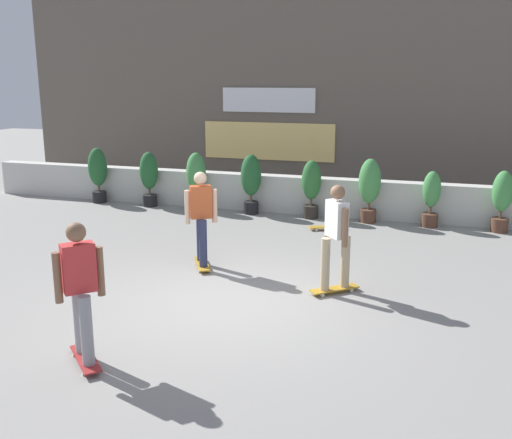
% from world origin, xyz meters
% --- Properties ---
extents(ground_plane, '(48.00, 48.00, 0.00)m').
position_xyz_m(ground_plane, '(0.00, 0.00, 0.00)').
color(ground_plane, gray).
extents(planter_wall, '(18.00, 0.40, 0.90)m').
position_xyz_m(planter_wall, '(0.00, 6.00, 0.45)').
color(planter_wall, beige).
rests_on(planter_wall, ground).
extents(building_backdrop, '(20.00, 2.08, 6.50)m').
position_xyz_m(building_backdrop, '(-0.00, 10.00, 3.25)').
color(building_backdrop, '#60564C').
rests_on(building_backdrop, ground).
extents(potted_plant_0, '(0.49, 0.49, 1.46)m').
position_xyz_m(potted_plant_0, '(-5.69, 5.55, 0.84)').
color(potted_plant_0, black).
rests_on(potted_plant_0, ground).
extents(potted_plant_1, '(0.47, 0.47, 1.40)m').
position_xyz_m(potted_plant_1, '(-4.19, 5.55, 0.80)').
color(potted_plant_1, black).
rests_on(potted_plant_1, ground).
extents(potted_plant_2, '(0.48, 0.48, 1.44)m').
position_xyz_m(potted_plant_2, '(-2.88, 5.55, 0.83)').
color(potted_plant_2, black).
rests_on(potted_plant_2, ground).
extents(potted_plant_3, '(0.49, 0.49, 1.46)m').
position_xyz_m(potted_plant_3, '(-1.44, 5.55, 0.84)').
color(potted_plant_3, black).
rests_on(potted_plant_3, ground).
extents(potted_plant_4, '(0.45, 0.45, 1.38)m').
position_xyz_m(potted_plant_4, '(0.05, 5.55, 0.78)').
color(potted_plant_4, '#2D2823').
rests_on(potted_plant_4, ground).
extents(potted_plant_5, '(0.50, 0.50, 1.47)m').
position_xyz_m(potted_plant_5, '(1.40, 5.55, 0.85)').
color(potted_plant_5, brown).
rests_on(potted_plant_5, ground).
extents(potted_plant_6, '(0.39, 0.39, 1.25)m').
position_xyz_m(potted_plant_6, '(2.76, 5.55, 0.68)').
color(potted_plant_6, brown).
rests_on(potted_plant_6, ground).
extents(potted_plant_7, '(0.43, 0.43, 1.33)m').
position_xyz_m(potted_plant_7, '(4.20, 5.55, 0.75)').
color(potted_plant_7, brown).
rests_on(potted_plant_7, ground).
extents(skater_mid_plaza, '(0.72, 0.70, 1.70)m').
position_xyz_m(skater_mid_plaza, '(-0.84, -2.34, 0.94)').
color(skater_mid_plaza, maroon).
rests_on(skater_mid_plaza, ground).
extents(skater_by_wall_right, '(0.72, 0.69, 1.70)m').
position_xyz_m(skater_by_wall_right, '(1.49, 0.83, 0.94)').
color(skater_by_wall_right, '#BF8C26').
rests_on(skater_by_wall_right, ground).
extents(skater_far_left, '(0.57, 0.79, 1.70)m').
position_xyz_m(skater_far_left, '(-0.94, 1.34, 0.94)').
color(skater_far_left, '#BF8C26').
rests_on(skater_far_left, ground).
extents(skateboard_near_camera, '(0.80, 0.54, 0.08)m').
position_xyz_m(skateboard_near_camera, '(0.63, 4.59, 0.06)').
color(skateboard_near_camera, '#BF8C26').
rests_on(skateboard_near_camera, ground).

